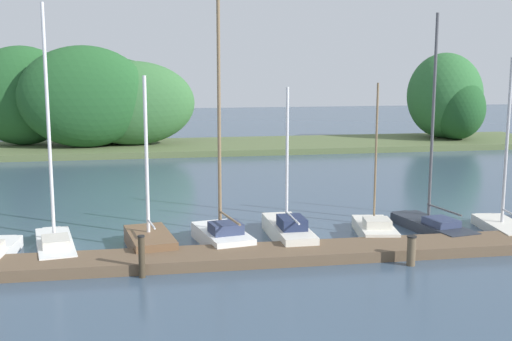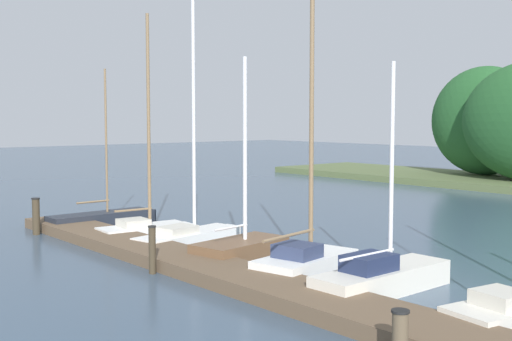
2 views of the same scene
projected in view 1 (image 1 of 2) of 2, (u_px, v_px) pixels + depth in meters
The scene contains 11 objects.
dock_pier at pixel (270, 255), 20.84m from camera, with size 26.86×1.80×0.35m.
far_shore at pixel (188, 105), 46.91m from camera, with size 52.33×8.00×7.40m.
sailboat_2 at pixel (55, 240), 21.70m from camera, with size 1.82×4.31×8.15m.
sailboat_3 at pixel (149, 239), 21.94m from camera, with size 1.79×3.21×5.84m.
sailboat_4 at pixel (221, 232), 22.50m from camera, with size 1.95×3.60×8.28m.
sailboat_5 at pixel (288, 229), 23.12m from camera, with size 1.21×4.23×5.42m.
sailboat_6 at pixel (374, 227), 23.73m from camera, with size 1.66×3.28×5.54m.
sailboat_7 at pixel (431, 221), 24.29m from camera, with size 1.93×4.28×8.01m.
sailboat_8 at pixel (503, 224), 24.17m from camera, with size 1.54×3.55×6.43m.
mooring_piling_1 at pixel (142, 256), 19.05m from camera, with size 0.22×0.22×1.28m.
mooring_piling_2 at pixel (411, 250), 20.22m from camera, with size 0.31×0.31×0.95m.
Camera 1 is at (-3.87, -9.26, 6.28)m, focal length 45.67 mm.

